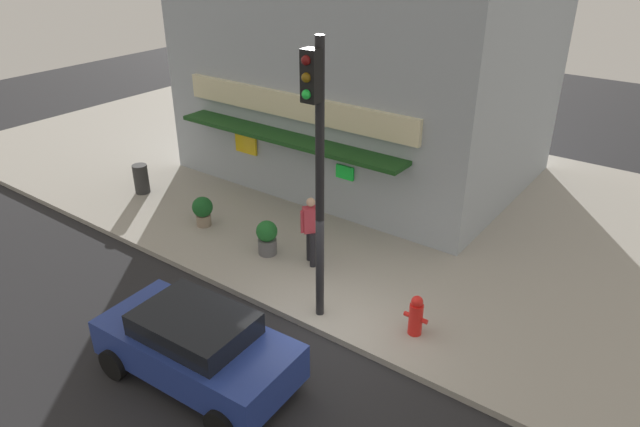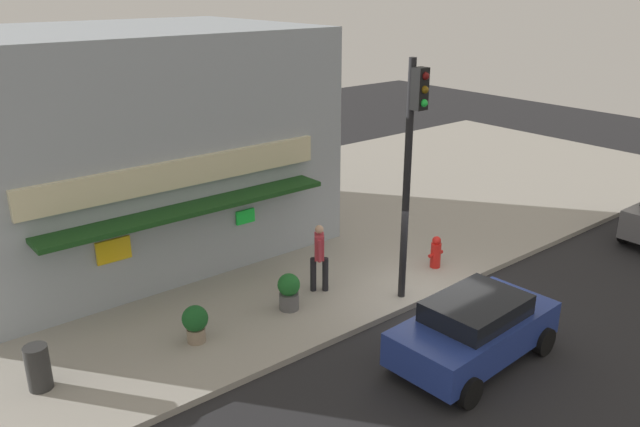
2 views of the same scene
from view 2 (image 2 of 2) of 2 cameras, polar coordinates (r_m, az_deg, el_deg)
The scene contains 10 objects.
ground_plane at distance 16.55m, azimuth 9.39°, elevation -8.03°, with size 55.60×55.60×0.00m, color #232326.
sidewalk at distance 21.08m, azimuth -4.28°, elevation -1.21°, with size 37.06×13.42×0.15m, color #A39E93.
corner_building at distance 19.53m, azimuth -17.57°, elevation 6.25°, with size 10.63×8.40×6.40m.
traffic_light at distance 15.08m, azimuth 8.23°, elevation 5.42°, with size 0.32×0.58×6.00m.
fire_hydrant at distance 18.07m, azimuth 10.40°, elevation -3.46°, with size 0.53×0.29×0.93m.
trash_can at distance 13.92m, azimuth -24.07°, elevation -12.57°, with size 0.47×0.47×0.94m, color #2D2D2D.
pedestrian at distance 16.22m, azimuth -0.07°, elevation -3.79°, with size 0.47×0.48×1.83m.
potted_plant_by_doorway at distance 15.56m, azimuth -2.83°, elevation -6.97°, with size 0.56×0.56×0.94m.
potted_plant_by_window at distance 14.50m, azimuth -11.18°, elevation -9.58°, with size 0.59×0.59×0.87m.
parked_car_blue at distance 14.09m, azimuth 13.75°, elevation -10.04°, with size 4.02×2.18×1.50m.
Camera 2 is at (-11.16, -9.45, 7.74)m, focal length 35.49 mm.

